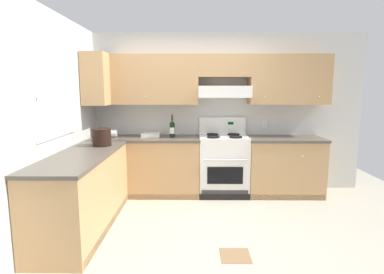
% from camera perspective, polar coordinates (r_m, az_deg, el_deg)
% --- Properties ---
extents(ground_plane, '(7.04, 7.04, 0.00)m').
position_cam_1_polar(ground_plane, '(3.86, -0.63, -16.46)').
color(ground_plane, '#B2AA99').
extents(floor_accent_tile, '(0.30, 0.30, 0.01)m').
position_cam_1_polar(floor_accent_tile, '(3.33, 8.02, -20.92)').
color(floor_accent_tile, olive).
rests_on(floor_accent_tile, ground_plane).
extents(wall_back, '(4.68, 0.57, 2.55)m').
position_cam_1_polar(wall_back, '(5.04, 4.38, 6.82)').
color(wall_back, silver).
rests_on(wall_back, ground_plane).
extents(wall_left, '(0.47, 4.00, 2.55)m').
position_cam_1_polar(wall_left, '(4.09, -23.54, 3.79)').
color(wall_left, silver).
rests_on(wall_left, ground_plane).
extents(counter_back_run, '(3.60, 0.65, 0.91)m').
position_cam_1_polar(counter_back_run, '(4.88, 1.88, -5.41)').
color(counter_back_run, tan).
rests_on(counter_back_run, ground_plane).
extents(counter_left_run, '(0.63, 1.91, 0.91)m').
position_cam_1_polar(counter_left_run, '(3.91, -19.41, -9.50)').
color(counter_left_run, tan).
rests_on(counter_left_run, ground_plane).
extents(stove, '(0.76, 0.62, 1.20)m').
position_cam_1_polar(stove, '(4.91, 5.83, -5.06)').
color(stove, white).
rests_on(stove, ground_plane).
extents(wine_bottle, '(0.08, 0.08, 0.35)m').
position_cam_1_polar(wine_bottle, '(4.81, -3.68, 1.60)').
color(wine_bottle, black).
rests_on(wine_bottle, counter_back_run).
extents(bowl, '(0.29, 0.28, 0.06)m').
position_cam_1_polar(bowl, '(4.93, -7.56, 0.30)').
color(bowl, white).
rests_on(bowl, counter_back_run).
extents(bucket, '(0.26, 0.26, 0.23)m').
position_cam_1_polar(bucket, '(4.23, -16.40, 0.04)').
color(bucket, black).
rests_on(bucket, counter_left_run).
extents(paper_towel_roll, '(0.14, 0.12, 0.12)m').
position_cam_1_polar(paper_towel_roll, '(4.98, -14.49, 0.66)').
color(paper_towel_roll, white).
rests_on(paper_towel_roll, counter_back_run).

